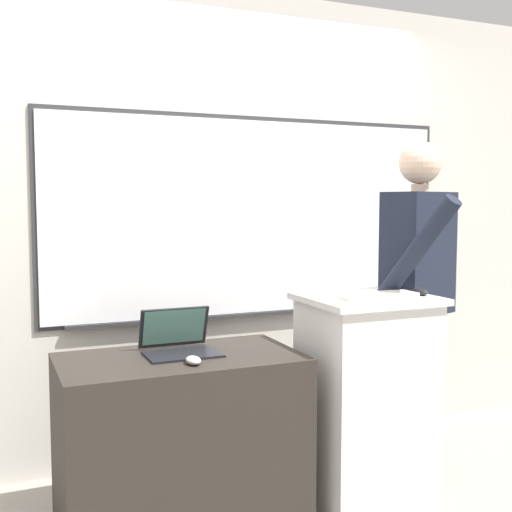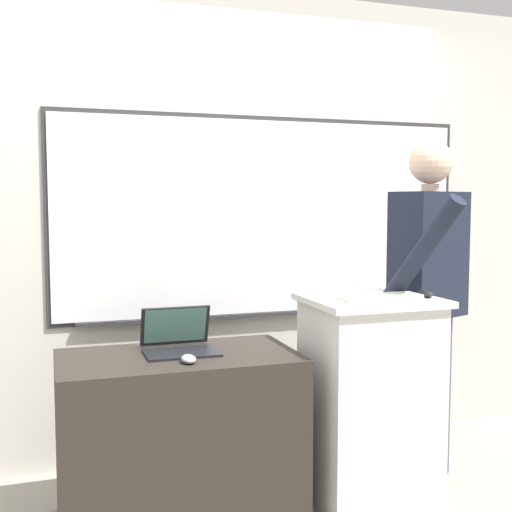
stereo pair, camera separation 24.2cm
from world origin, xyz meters
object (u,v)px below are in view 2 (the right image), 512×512
object	(u,v)px
side_desk	(179,439)
lectern_podium	(369,401)
person_presenter	(429,285)
laptop	(178,338)
computer_mouse_by_laptop	(189,359)
wireless_keyboard	(380,297)
computer_mouse_by_keyboard	(425,294)

from	to	relation	value
side_desk	lectern_podium	bearing A→B (deg)	-6.93
person_presenter	laptop	xyz separation A→B (m)	(-1.30, 0.02, -0.19)
laptop	computer_mouse_by_laptop	distance (m)	0.25
lectern_podium	person_presenter	bearing A→B (deg)	22.35
person_presenter	laptop	world-z (taller)	person_presenter
wireless_keyboard	side_desk	bearing A→B (deg)	169.19
lectern_podium	wireless_keyboard	world-z (taller)	wireless_keyboard
laptop	computer_mouse_by_laptop	size ratio (longest dim) A/B	3.24
laptop	computer_mouse_by_keyboard	distance (m)	1.16
computer_mouse_by_laptop	side_desk	bearing A→B (deg)	94.71
side_desk	person_presenter	world-z (taller)	person_presenter
side_desk	person_presenter	xyz separation A→B (m)	(1.32, 0.07, 0.63)
person_presenter	wireless_keyboard	bearing A→B (deg)	-170.14
lectern_podium	side_desk	world-z (taller)	lectern_podium
laptop	wireless_keyboard	xyz separation A→B (m)	(0.89, -0.26, 0.18)
computer_mouse_by_keyboard	lectern_podium	bearing A→B (deg)	161.08
side_desk	computer_mouse_by_laptop	bearing A→B (deg)	-85.29
laptop	computer_mouse_by_keyboard	size ratio (longest dim) A/B	3.24
lectern_podium	computer_mouse_by_laptop	xyz separation A→B (m)	(-0.88, -0.05, 0.28)
wireless_keyboard	computer_mouse_by_keyboard	bearing A→B (deg)	-4.54
wireless_keyboard	computer_mouse_by_keyboard	xyz separation A→B (m)	(0.23, -0.02, 0.01)
lectern_podium	laptop	distance (m)	0.95
person_presenter	computer_mouse_by_laptop	distance (m)	1.34
side_desk	computer_mouse_by_keyboard	xyz separation A→B (m)	(1.13, -0.19, 0.63)
computer_mouse_by_laptop	person_presenter	bearing A→B (deg)	9.73
lectern_podium	laptop	bearing A→B (deg)	167.50
side_desk	laptop	size ratio (longest dim) A/B	3.24
side_desk	laptop	bearing A→B (deg)	78.84
person_presenter	lectern_podium	bearing A→B (deg)	-177.80
person_presenter	computer_mouse_by_laptop	bearing A→B (deg)	169.59
side_desk	computer_mouse_by_keyboard	world-z (taller)	computer_mouse_by_keyboard
lectern_podium	computer_mouse_by_laptop	world-z (taller)	lectern_podium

